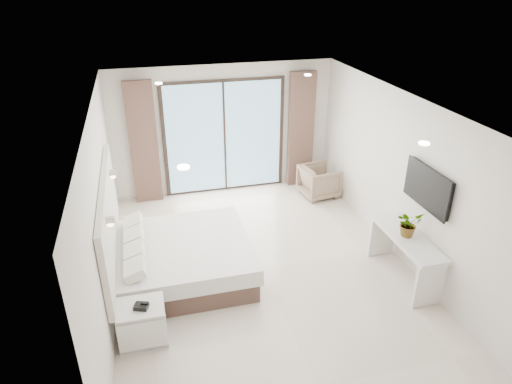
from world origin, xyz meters
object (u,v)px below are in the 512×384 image
armchair (319,180)px  console_desk (405,248)px  nightstand (142,323)px  bed (182,259)px

armchair → console_desk: bearing=176.2°
nightstand → console_desk: console_desk is taller
bed → armchair: bearing=33.8°
armchair → nightstand: bearing=124.2°
bed → armchair: armchair is taller
console_desk → armchair: bearing=93.6°
armchair → bed: bearing=116.3°
bed → armchair: size_ratio=2.83×
nightstand → console_desk: bearing=5.9°
bed → nightstand: bearing=-117.1°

